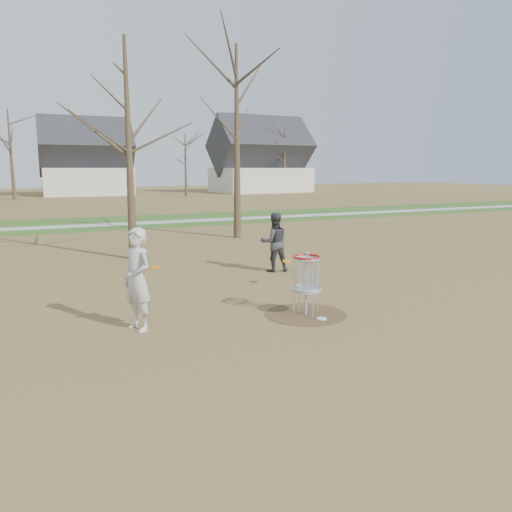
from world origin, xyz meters
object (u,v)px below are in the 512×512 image
at_px(player_standing, 137,279).
at_px(disc_grounded, 321,319).
at_px(disc_golf_basket, 306,274).
at_px(player_throwing, 274,242).

height_order(player_standing, disc_grounded, player_standing).
bearing_deg(disc_golf_basket, disc_grounded, -77.70).
relative_size(player_standing, disc_grounded, 9.26).
distance_m(player_throwing, disc_grounded, 5.20).
bearing_deg(player_throwing, disc_golf_basket, 82.17).
xyz_separation_m(player_standing, player_throwing, (5.05, 3.94, -0.11)).
relative_size(player_standing, disc_golf_basket, 1.51).
height_order(player_throwing, disc_golf_basket, player_throwing).
bearing_deg(player_throwing, player_standing, 48.93).
relative_size(player_standing, player_throwing, 1.12).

